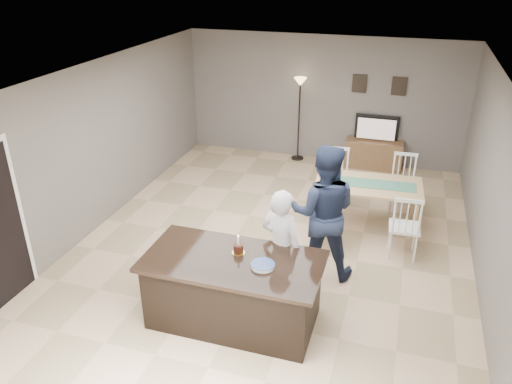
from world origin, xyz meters
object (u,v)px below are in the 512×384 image
(television, at_px, (377,128))
(kitchen_island, at_px, (233,290))
(dining_table, at_px, (368,191))
(tv_console, at_px, (373,154))
(woman, at_px, (281,248))
(plate_stack, at_px, (263,265))
(floor_lamp, at_px, (300,97))
(birthday_cake, at_px, (238,249))
(man, at_px, (323,212))

(television, bearing_deg, kitchen_island, 77.99)
(kitchen_island, relative_size, dining_table, 1.06)
(tv_console, distance_m, television, 0.57)
(woman, relative_size, dining_table, 0.81)
(tv_console, bearing_deg, plate_stack, -98.22)
(kitchen_island, xyz_separation_m, plate_stack, (0.39, -0.05, 0.47))
(tv_console, relative_size, woman, 0.74)
(tv_console, xyz_separation_m, dining_table, (0.12, -2.68, 0.37))
(woman, height_order, floor_lamp, floor_lamp)
(plate_stack, bearing_deg, television, 81.88)
(kitchen_island, height_order, television, television)
(plate_stack, height_order, dining_table, dining_table)
(birthday_cake, distance_m, dining_table, 3.04)
(kitchen_island, bearing_deg, television, 77.99)
(man, distance_m, birthday_cake, 1.45)
(birthday_cake, relative_size, dining_table, 0.12)
(kitchen_island, relative_size, birthday_cake, 8.63)
(woman, height_order, man, man)
(woman, bearing_deg, tv_console, -77.97)
(dining_table, bearing_deg, plate_stack, -110.96)
(tv_console, height_order, floor_lamp, floor_lamp)
(plate_stack, bearing_deg, woman, 83.50)
(television, relative_size, dining_table, 0.45)
(man, xyz_separation_m, floor_lamp, (-1.30, 4.24, 0.44))
(man, distance_m, dining_table, 1.64)
(plate_stack, distance_m, floor_lamp, 5.72)
(birthday_cake, distance_m, floor_lamp, 5.47)
(television, xyz_separation_m, woman, (-0.74, -5.09, -0.05))
(woman, bearing_deg, plate_stack, 103.95)
(kitchen_island, xyz_separation_m, dining_table, (1.32, 2.89, 0.21))
(woman, relative_size, man, 0.83)
(birthday_cake, xyz_separation_m, dining_table, (1.30, 2.73, -0.29))
(woman, xyz_separation_m, plate_stack, (-0.07, -0.60, 0.11))
(dining_table, bearing_deg, birthday_cake, -118.86)
(television, distance_m, dining_table, 2.76)
(kitchen_island, xyz_separation_m, birthday_cake, (0.02, 0.16, 0.50))
(tv_console, xyz_separation_m, man, (-0.37, -4.22, 0.68))
(woman, distance_m, man, 0.90)
(kitchen_island, bearing_deg, plate_stack, -6.93)
(tv_console, height_order, man, man)
(tv_console, distance_m, birthday_cake, 5.58)
(kitchen_island, height_order, dining_table, dining_table)
(kitchen_island, height_order, tv_console, kitchen_island)
(television, relative_size, plate_stack, 3.21)
(birthday_cake, bearing_deg, tv_console, 77.67)
(plate_stack, bearing_deg, man, 72.30)
(man, bearing_deg, tv_console, -102.96)
(dining_table, bearing_deg, man, -110.81)
(floor_lamp, bearing_deg, plate_stack, -81.40)
(man, bearing_deg, woman, 56.71)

